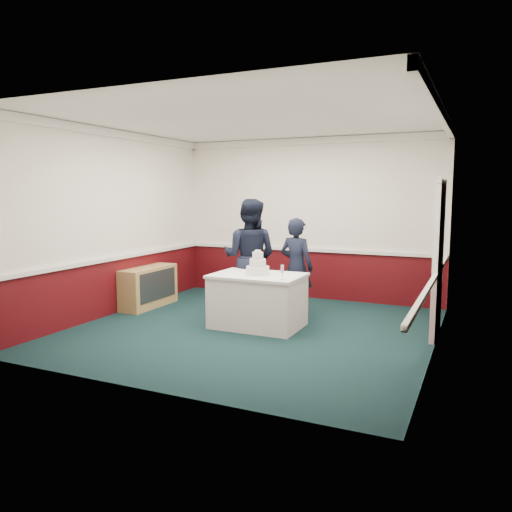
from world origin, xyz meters
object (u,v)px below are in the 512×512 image
at_px(champagne_flute, 282,270).
at_px(sideboard, 149,287).
at_px(cake_knife, 250,276).
at_px(person_woman, 296,267).
at_px(cake_table, 258,300).
at_px(wedding_cake, 258,267).
at_px(person_man, 250,257).

bearing_deg(champagne_flute, sideboard, 166.07).
relative_size(cake_knife, person_woman, 0.14).
relative_size(cake_table, person_woman, 0.83).
distance_m(cake_knife, champagne_flute, 0.55).
distance_m(wedding_cake, champagne_flute, 0.57).
distance_m(sideboard, cake_table, 2.32).
distance_m(cake_table, person_woman, 0.99).
relative_size(cake_table, person_man, 0.70).
xyz_separation_m(sideboard, person_man, (1.82, 0.29, 0.59)).
distance_m(sideboard, person_man, 1.93).
relative_size(champagne_flute, person_man, 0.11).
relative_size(cake_knife, person_man, 0.12).
height_order(sideboard, champagne_flute, champagne_flute).
xyz_separation_m(wedding_cake, cake_knife, (-0.03, -0.20, -0.11)).
relative_size(sideboard, wedding_cake, 3.30).
height_order(sideboard, person_man, person_man).
height_order(champagne_flute, person_man, person_man).
distance_m(sideboard, wedding_cake, 2.38).
height_order(cake_knife, person_woman, person_woman).
distance_m(cake_knife, person_man, 1.01).
height_order(cake_table, champagne_flute, champagne_flute).
xyz_separation_m(cake_table, wedding_cake, (-0.00, 0.00, 0.50)).
distance_m(cake_table, cake_knife, 0.44).
relative_size(sideboard, cake_table, 0.91).
bearing_deg(cake_knife, cake_table, 100.97).
distance_m(cake_table, person_man, 1.00).
bearing_deg(person_man, sideboard, 2.36).
bearing_deg(cake_knife, person_woman, 92.45).
xyz_separation_m(champagne_flute, person_woman, (-0.21, 1.14, -0.13)).
xyz_separation_m(champagne_flute, person_man, (-0.96, 0.98, 0.02)).
bearing_deg(champagne_flute, cake_table, 150.75).
height_order(sideboard, cake_table, cake_table).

